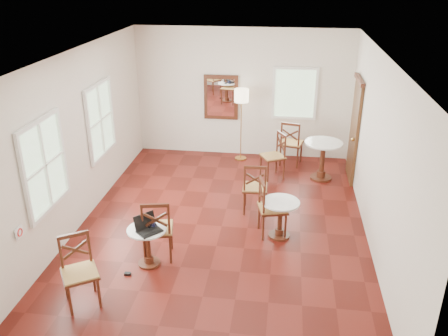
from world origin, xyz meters
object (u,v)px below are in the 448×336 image
object	(u,v)px
cafe_table_back	(323,156)
chair_near_a	(157,229)
mouse	(148,222)
water_glass	(150,227)
chair_mid_a	(255,187)
cafe_table_near	(148,242)
chair_mid_b	(271,208)
cafe_table_mid	(280,215)
floor_lamp	(241,100)
power_adapter	(128,274)
laptop	(147,227)
chair_back_a	(291,143)
navy_mug	(153,225)
chair_back_b	(274,156)
chair_near_b	(79,271)

from	to	relation	value
cafe_table_back	chair_near_a	xyz separation A→B (m)	(-2.70, -3.35, 0.00)
mouse	water_glass	size ratio (longest dim) A/B	0.82
chair_near_a	chair_mid_a	distance (m)	2.20
cafe_table_near	chair_mid_b	distance (m)	2.15
cafe_table_mid	cafe_table_near	bearing A→B (deg)	-151.34
floor_lamp	power_adapter	bearing A→B (deg)	-104.38
laptop	mouse	bearing A→B (deg)	56.44
chair_back_a	laptop	size ratio (longest dim) A/B	2.35
chair_mid_b	laptop	size ratio (longest dim) A/B	2.26
cafe_table_mid	chair_back_a	size ratio (longest dim) A/B	0.63
cafe_table_mid	navy_mug	xyz separation A→B (m)	(-1.89, -1.03, 0.26)
cafe_table_back	cafe_table_near	bearing A→B (deg)	-128.34
chair_back_b	water_glass	bearing A→B (deg)	-53.49
chair_mid_a	navy_mug	distance (m)	2.33
chair_back_a	floor_lamp	size ratio (longest dim) A/B	0.62
chair_back_b	floor_lamp	bearing A→B (deg)	-166.58
cafe_table_back	chair_back_a	world-z (taller)	chair_back_a
chair_back_b	power_adapter	distance (m)	4.34
chair_back_b	mouse	xyz separation A→B (m)	(-1.80, -3.32, 0.15)
floor_lamp	power_adapter	world-z (taller)	floor_lamp
chair_near_b	cafe_table_mid	bearing A→B (deg)	5.11
cafe_table_back	chair_near_a	bearing A→B (deg)	-128.86
navy_mug	chair_back_b	bearing A→B (deg)	63.81
power_adapter	chair_mid_b	bearing A→B (deg)	35.36
cafe_table_mid	chair_back_b	world-z (taller)	chair_back_b
chair_near_b	mouse	size ratio (longest dim) A/B	11.57
floor_lamp	chair_back_b	bearing A→B (deg)	-49.01
chair_near_a	chair_near_b	xyz separation A→B (m)	(-0.76, -1.17, -0.02)
chair_back_b	laptop	bearing A→B (deg)	-53.82
floor_lamp	laptop	size ratio (longest dim) A/B	3.78
cafe_table_near	chair_mid_a	bearing A→B (deg)	51.97
chair_mid_a	laptop	xyz separation A→B (m)	(-1.46, -1.95, 0.20)
navy_mug	water_glass	size ratio (longest dim) A/B	1.07
chair_back_a	chair_mid_b	bearing A→B (deg)	96.79
cafe_table_mid	power_adapter	bearing A→B (deg)	-147.83
chair_near_a	chair_back_b	distance (m)	3.70
cafe_table_near	cafe_table_mid	distance (m)	2.25
chair_near_b	floor_lamp	distance (m)	5.71
cafe_table_near	chair_near_b	distance (m)	1.18
laptop	cafe_table_mid	bearing A→B (deg)	-17.60
cafe_table_back	chair_mid_b	bearing A→B (deg)	-112.41
cafe_table_back	chair_near_a	size ratio (longest dim) A/B	0.80
chair_mid_a	navy_mug	world-z (taller)	chair_mid_a
chair_back_b	floor_lamp	distance (m)	1.55
chair_mid_a	power_adapter	distance (m)	2.85
chair_mid_b	floor_lamp	distance (m)	3.51
cafe_table_back	navy_mug	size ratio (longest dim) A/B	7.42
chair_mid_a	chair_mid_b	size ratio (longest dim) A/B	0.98
chair_back_a	power_adapter	size ratio (longest dim) A/B	11.04
navy_mug	power_adapter	size ratio (longest dim) A/B	1.19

